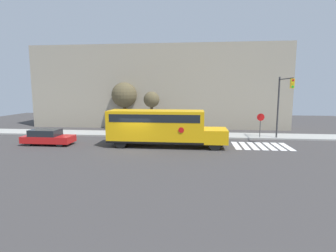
# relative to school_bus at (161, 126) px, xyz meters

# --- Properties ---
(ground_plane) EXTENTS (60.00, 60.00, 0.00)m
(ground_plane) POSITION_rel_school_bus_xyz_m (-1.90, -1.04, -1.75)
(ground_plane) COLOR #3A3838
(sidewalk_strip) EXTENTS (44.00, 3.00, 0.15)m
(sidewalk_strip) POSITION_rel_school_bus_xyz_m (-1.90, 5.46, -1.67)
(sidewalk_strip) COLOR #9E9E99
(sidewalk_strip) RESTS_ON ground
(building_backdrop) EXTENTS (32.00, 4.00, 10.23)m
(building_backdrop) POSITION_rel_school_bus_xyz_m (-1.90, 11.96, 3.37)
(building_backdrop) COLOR #9E937F
(building_backdrop) RESTS_ON ground
(crosswalk_stripes) EXTENTS (4.70, 3.20, 0.01)m
(crosswalk_stripes) POSITION_rel_school_bus_xyz_m (8.56, 0.96, -1.74)
(crosswalk_stripes) COLOR white
(crosswalk_stripes) RESTS_ON ground
(school_bus) EXTENTS (9.90, 2.57, 3.06)m
(school_bus) POSITION_rel_school_bus_xyz_m (0.00, 0.00, 0.00)
(school_bus) COLOR #EAA80F
(school_bus) RESTS_ON ground
(parked_car) EXTENTS (4.29, 1.76, 1.35)m
(parked_car) POSITION_rel_school_bus_xyz_m (-9.92, -0.40, -1.07)
(parked_car) COLOR red
(parked_car) RESTS_ON ground
(stop_sign) EXTENTS (0.72, 0.10, 2.48)m
(stop_sign) POSITION_rel_school_bus_xyz_m (9.24, 4.48, -0.09)
(stop_sign) COLOR #38383A
(stop_sign) RESTS_ON ground
(traffic_light) EXTENTS (0.28, 3.63, 5.98)m
(traffic_light) POSITION_rel_school_bus_xyz_m (10.80, 3.35, 2.21)
(traffic_light) COLOR #38383A
(traffic_light) RESTS_ON ground
(tree_near_sidewalk) EXTENTS (3.05, 3.05, 5.66)m
(tree_near_sidewalk) POSITION_rel_school_bus_xyz_m (-5.69, 9.43, 2.35)
(tree_near_sidewalk) COLOR #423323
(tree_near_sidewalk) RESTS_ON ground
(tree_far_sidewalk) EXTENTS (1.83, 1.83, 4.58)m
(tree_far_sidewalk) POSITION_rel_school_bus_xyz_m (-2.09, 7.92, 1.82)
(tree_far_sidewalk) COLOR #423323
(tree_far_sidewalk) RESTS_ON ground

